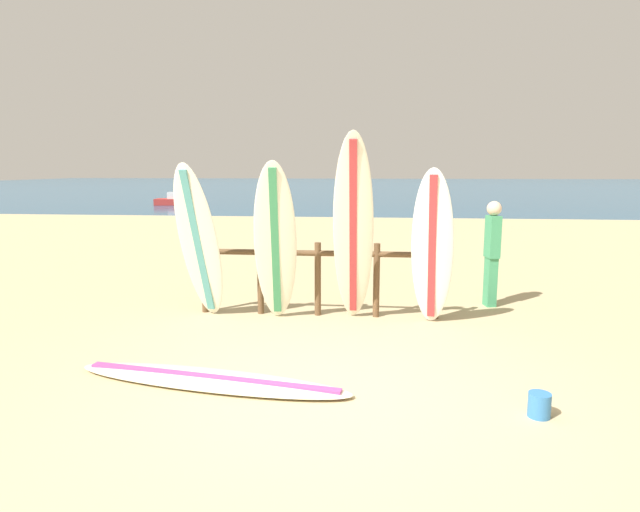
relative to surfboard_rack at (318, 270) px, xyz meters
name	(u,v)px	position (x,y,z in m)	size (l,w,h in m)	color
ground_plane	(327,400)	(0.39, -2.80, -0.64)	(120.00, 120.00, 0.00)	tan
ocean_water	(373,186)	(0.39, 55.20, -0.64)	(120.00, 80.00, 0.01)	#1E5984
surfboard_rack	(318,270)	(0.00, 0.00, 0.00)	(3.38, 0.09, 1.04)	brown
surfboard_leaning_far_left	(199,243)	(-1.57, -0.41, 0.43)	(0.71, 0.83, 2.14)	white
surfboard_leaning_left	(275,243)	(-0.52, -0.44, 0.44)	(0.63, 0.75, 2.17)	silver
surfboard_leaning_center_left	(353,231)	(0.51, -0.45, 0.61)	(0.54, 0.96, 2.52)	silver
surfboard_leaning_center	(432,248)	(1.53, -0.39, 0.39)	(0.62, 0.63, 2.08)	white
surfboard_lying_on_sand	(210,380)	(-0.78, -2.53, -0.61)	(2.89, 0.99, 0.08)	beige
beachgoer_standing	(492,249)	(2.53, 0.78, 0.23)	(0.21, 0.28, 1.58)	#3F9966
small_boat_offshore	(176,200)	(-10.32, 21.63, -0.39)	(2.35, 1.36, 0.71)	#B22D28
sand_bucket	(539,405)	(2.19, -2.94, -0.54)	(0.19, 0.19, 0.21)	#3372B2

